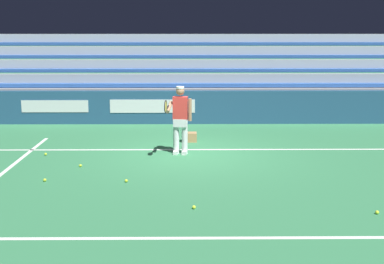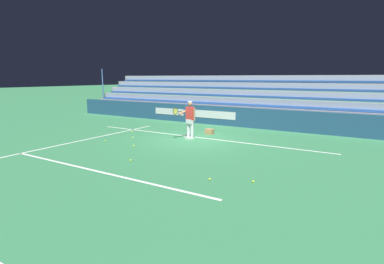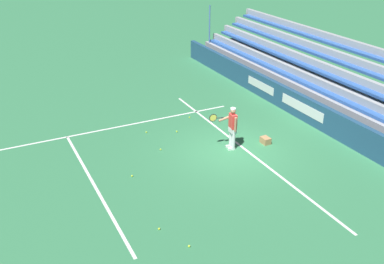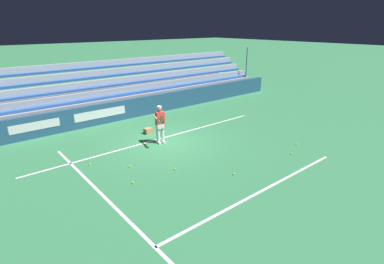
{
  "view_description": "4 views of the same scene",
  "coord_description": "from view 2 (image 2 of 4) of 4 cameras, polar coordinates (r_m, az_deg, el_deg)",
  "views": [
    {
      "loc": [
        0.03,
        13.19,
        3.17
      ],
      "look_at": [
        -0.07,
        1.96,
        0.96
      ],
      "focal_mm": 50.0,
      "sensor_mm": 36.0,
      "label": 1
    },
    {
      "loc": [
        -6.89,
        11.35,
        2.77
      ],
      "look_at": [
        -0.92,
        1.59,
        0.68
      ],
      "focal_mm": 28.0,
      "sensor_mm": 36.0,
      "label": 2
    },
    {
      "loc": [
        -13.1,
        8.31,
        8.22
      ],
      "look_at": [
        -0.19,
        1.86,
        1.29
      ],
      "focal_mm": 42.0,
      "sensor_mm": 36.0,
      "label": 3
    },
    {
      "loc": [
        7.14,
        10.58,
        5.08
      ],
      "look_at": [
        -0.04,
        1.87,
        1.0
      ],
      "focal_mm": 28.0,
      "sensor_mm": 36.0,
      "label": 4
    }
  ],
  "objects": [
    {
      "name": "tennis_ball_toward_net",
      "position": [
        8.26,
        3.39,
        -8.99
      ],
      "size": [
        0.07,
        0.07,
        0.07
      ],
      "primitive_type": "sphere",
      "color": "#CCE533",
      "rests_on": "ground"
    },
    {
      "name": "court_sideline_white",
      "position": [
        13.51,
        -24.26,
        -2.37
      ],
      "size": [
        0.1,
        12.0,
        0.01
      ],
      "primitive_type": "cube",
      "color": "white",
      "rests_on": "ground"
    },
    {
      "name": "tennis_player",
      "position": [
        13.56,
        -0.46,
        2.42
      ],
      "size": [
        0.66,
        0.97,
        1.71
      ],
      "color": "silver",
      "rests_on": "ground"
    },
    {
      "name": "court_baseline_white",
      "position": [
        13.98,
        1.26,
        -1.05
      ],
      "size": [
        12.0,
        0.1,
        0.01
      ],
      "primitive_type": "cube",
      "color": "white",
      "rests_on": "ground"
    },
    {
      "name": "tennis_ball_stray_back",
      "position": [
        13.6,
        -16.16,
        -1.65
      ],
      "size": [
        0.07,
        0.07,
        0.07
      ],
      "primitive_type": "sphere",
      "color": "#CCE533",
      "rests_on": "ground"
    },
    {
      "name": "tennis_ball_on_baseline",
      "position": [
        15.61,
        -11.35,
        0.07
      ],
      "size": [
        0.07,
        0.07,
        0.07
      ],
      "primitive_type": "sphere",
      "color": "#CCE533",
      "rests_on": "ground"
    },
    {
      "name": "court_service_line_white",
      "position": [
        9.45,
        -17.54,
        -7.14
      ],
      "size": [
        8.22,
        0.1,
        0.01
      ],
      "primitive_type": "cube",
      "color": "white",
      "rests_on": "ground"
    },
    {
      "name": "tennis_ball_near_player",
      "position": [
        14.06,
        -11.22,
        -1.06
      ],
      "size": [
        0.07,
        0.07,
        0.07
      ],
      "primitive_type": "sphere",
      "color": "#CCE533",
      "rests_on": "ground"
    },
    {
      "name": "tennis_ball_far_right",
      "position": [
        12.37,
        -11.03,
        -2.61
      ],
      "size": [
        0.07,
        0.07,
        0.07
      ],
      "primitive_type": "sphere",
      "color": "#CCE533",
      "rests_on": "ground"
    },
    {
      "name": "bleacher_stand",
      "position": [
        19.34,
        10.46,
        4.23
      ],
      "size": [
        23.34,
        3.2,
        3.4
      ],
      "color": "#9EA3A8",
      "rests_on": "ground"
    },
    {
      "name": "tennis_ball_by_box",
      "position": [
        8.24,
        11.57,
        -9.24
      ],
      "size": [
        0.07,
        0.07,
        0.07
      ],
      "primitive_type": "sphere",
      "color": "#CCE533",
      "rests_on": "ground"
    },
    {
      "name": "ball_box_cardboard",
      "position": [
        14.81,
        3.34,
        0.08
      ],
      "size": [
        0.4,
        0.31,
        0.26
      ],
      "primitive_type": "cube",
      "rotation": [
        0.0,
        0.0,
        0.01
      ],
      "color": "#A87F51",
      "rests_on": "ground"
    },
    {
      "name": "ground_plane",
      "position": [
        13.56,
        0.2,
        -1.42
      ],
      "size": [
        160.0,
        160.0,
        0.0
      ],
      "primitive_type": "plane",
      "color": "#337A4C"
    },
    {
      "name": "tennis_ball_midcourt",
      "position": [
        10.27,
        -11.59,
        -5.3
      ],
      "size": [
        0.07,
        0.07,
        0.07
      ],
      "primitive_type": "sphere",
      "color": "#CCE533",
      "rests_on": "ground"
    },
    {
      "name": "back_wall_sponsor_board",
      "position": [
        17.32,
        7.74,
        2.91
      ],
      "size": [
        24.57,
        0.25,
        1.1
      ],
      "color": "navy",
      "rests_on": "ground"
    }
  ]
}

